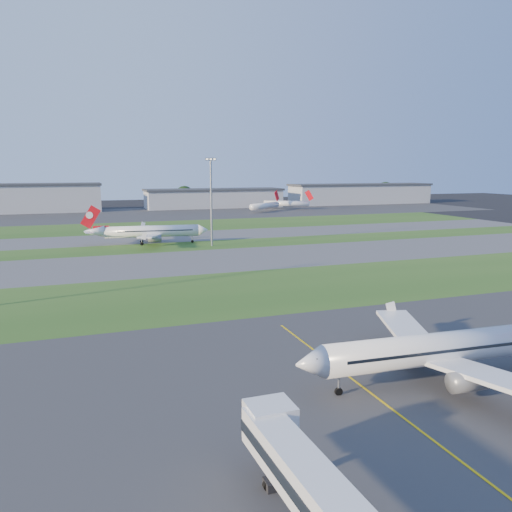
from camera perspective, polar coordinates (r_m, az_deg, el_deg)
name	(u,v)px	position (r m, az deg, el deg)	size (l,w,h in m)	color
ground	(361,433)	(46.63, 11.93, -19.19)	(700.00, 700.00, 0.00)	black
apron_near	(361,433)	(46.63, 11.93, -19.18)	(300.00, 70.00, 0.01)	#333335
grass_strip_a	(210,294)	(91.98, -5.25, -4.32)	(300.00, 34.00, 0.01)	#28521B
taxiway_a	(176,263)	(123.51, -9.09, -0.74)	(300.00, 32.00, 0.01)	#515154
grass_strip_b	(160,248)	(147.82, -10.89, 0.94)	(300.00, 18.00, 0.01)	#28521B
taxiway_b	(150,238)	(169.38, -12.04, 2.03)	(300.00, 26.00, 0.01)	#515154
grass_strip_c	(138,227)	(201.90, -13.32, 3.21)	(300.00, 40.00, 0.01)	#28521B
apron_far	(124,214)	(261.34, -14.82, 4.61)	(400.00, 80.00, 0.01)	#333335
yellow_line	(410,423)	(49.19, 17.16, -17.80)	(0.25, 60.00, 0.02)	gold
airliner_parked	(442,349)	(57.42, 20.44, -9.94)	(33.21, 28.12, 10.36)	white
airliner_taxiing	(151,232)	(155.07, -11.89, 2.74)	(34.64, 29.24, 10.82)	white
mini_jet_near	(265,206)	(269.23, 1.02, 5.78)	(23.57, 19.03, 9.48)	white
mini_jet_far	(287,203)	(287.54, 3.54, 6.02)	(25.13, 16.70, 9.48)	white
light_mast_centre	(211,196)	(147.36, -5.14, 6.85)	(3.20, 0.70, 25.80)	gray
hangar_west	(31,198)	(290.73, -24.33, 6.07)	(71.40, 23.00, 15.20)	#A2A5AA
hangar_east	(214,198)	(299.97, -4.80, 6.62)	(81.60, 23.00, 11.20)	#A2A5AA
hangar_far_east	(360,194)	(339.63, 11.85, 6.99)	(96.90, 23.00, 13.20)	#A2A5AA
tree_mid_west	(81,199)	(300.91, -19.37, 6.14)	(9.90, 9.90, 10.80)	black
tree_mid_east	(185,195)	(310.10, -8.17, 6.87)	(11.55, 11.55, 12.60)	black
tree_east	(298,195)	(331.50, 4.80, 7.01)	(10.45, 10.45, 11.40)	black
tree_far_east	(385,191)	(369.27, 14.56, 7.23)	(12.65, 12.65, 13.80)	black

